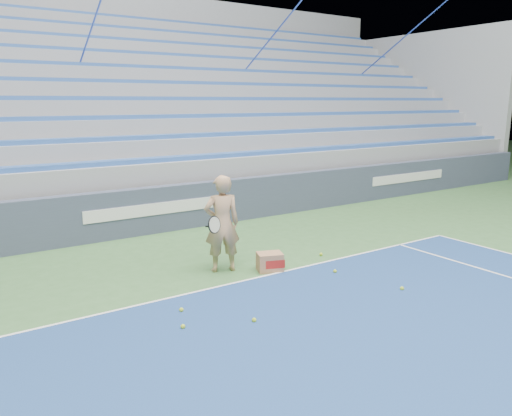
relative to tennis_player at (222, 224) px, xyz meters
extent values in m
cube|color=white|center=(-0.06, -0.69, -0.88)|extent=(10.97, 0.05, 0.00)
cube|color=#3B445A|center=(-0.06, 3.31, -0.35)|extent=(30.00, 0.30, 1.10)
cube|color=white|center=(-0.06, 3.15, -0.30)|extent=(3.20, 0.02, 0.28)
cube|color=white|center=(8.94, 3.15, -0.30)|extent=(3.40, 0.02, 0.28)
cube|color=gray|center=(-0.06, 7.86, -0.35)|extent=(30.00, 8.50, 1.10)
cube|color=gray|center=(-0.06, 7.86, 0.45)|extent=(30.00, 8.50, 0.50)
cube|color=#305BAE|center=(-0.06, 3.98, 0.76)|extent=(29.60, 0.42, 0.11)
cube|color=gray|center=(-0.06, 8.28, 0.95)|extent=(30.00, 7.65, 0.50)
cube|color=#305BAE|center=(-0.06, 4.83, 1.26)|extent=(29.60, 0.42, 0.11)
cube|color=gray|center=(-0.06, 8.71, 1.45)|extent=(30.00, 6.80, 0.50)
cube|color=#305BAE|center=(-0.06, 5.68, 1.76)|extent=(29.60, 0.42, 0.11)
cube|color=gray|center=(-0.06, 9.13, 1.95)|extent=(30.00, 5.95, 0.50)
cube|color=#305BAE|center=(-0.06, 6.53, 2.26)|extent=(29.60, 0.42, 0.11)
cube|color=gray|center=(-0.06, 9.56, 2.45)|extent=(30.00, 5.10, 0.50)
cube|color=#305BAE|center=(-0.06, 7.38, 2.76)|extent=(29.60, 0.42, 0.11)
cube|color=gray|center=(-0.06, 9.98, 2.95)|extent=(30.00, 4.25, 0.50)
cube|color=#305BAE|center=(-0.06, 8.23, 3.26)|extent=(29.60, 0.42, 0.11)
cube|color=gray|center=(-0.06, 10.41, 3.45)|extent=(30.00, 3.40, 0.50)
cube|color=#305BAE|center=(-0.06, 9.08, 3.76)|extent=(29.60, 0.42, 0.11)
cube|color=gray|center=(-0.06, 10.83, 3.95)|extent=(30.00, 2.55, 0.50)
cube|color=#305BAE|center=(-0.06, 9.93, 4.26)|extent=(29.60, 0.42, 0.11)
cube|color=gray|center=(-0.06, 11.26, 4.45)|extent=(30.00, 1.70, 0.50)
cube|color=#305BAE|center=(-0.06, 10.78, 4.76)|extent=(29.60, 0.42, 0.11)
cube|color=gray|center=(-0.06, 11.68, 4.95)|extent=(30.00, 0.85, 0.50)
cube|color=#305BAE|center=(-0.06, 11.63, 5.26)|extent=(29.60, 0.42, 0.11)
cube|color=gray|center=(15.09, 7.86, 2.15)|extent=(0.30, 8.80, 6.10)
cube|color=gray|center=(-0.06, 12.41, 2.75)|extent=(31.00, 0.40, 7.30)
cylinder|color=blue|center=(-0.06, 7.86, 3.70)|extent=(0.05, 8.53, 5.04)
cylinder|color=blue|center=(5.94, 7.86, 3.70)|extent=(0.05, 8.53, 5.04)
cylinder|color=blue|center=(11.94, 7.86, 3.70)|extent=(0.05, 8.53, 5.04)
imported|color=tan|center=(0.00, 0.00, 0.00)|extent=(0.75, 0.60, 1.79)
cylinder|color=black|center=(-0.35, -0.25, 0.05)|extent=(0.12, 0.27, 0.08)
cylinder|color=beige|center=(-0.45, -0.53, 0.15)|extent=(0.29, 0.16, 0.28)
torus|color=black|center=(-0.45, -0.53, 0.15)|extent=(0.31, 0.18, 0.30)
cube|color=#A0704D|center=(0.73, -0.48, -0.73)|extent=(0.55, 0.48, 0.34)
cube|color=#B21E19|center=(0.73, -0.66, -0.73)|extent=(0.35, 0.14, 0.15)
sphere|color=#B3D12A|center=(-0.73, -2.16, -0.86)|extent=(0.07, 0.07, 0.07)
sphere|color=#B3D12A|center=(1.65, -1.25, -0.86)|extent=(0.07, 0.07, 0.07)
sphere|color=#B3D12A|center=(-1.43, -1.26, -0.86)|extent=(0.07, 0.07, 0.07)
sphere|color=#B3D12A|center=(0.81, -0.46, -0.86)|extent=(0.07, 0.07, 0.07)
sphere|color=#B3D12A|center=(1.99, -2.50, -0.86)|extent=(0.07, 0.07, 0.07)
sphere|color=#B3D12A|center=(-1.66, -1.79, -0.86)|extent=(0.07, 0.07, 0.07)
sphere|color=#B3D12A|center=(2.12, -0.32, -0.86)|extent=(0.07, 0.07, 0.07)
camera|label=1|loc=(-4.35, -7.65, 2.18)|focal=35.00mm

